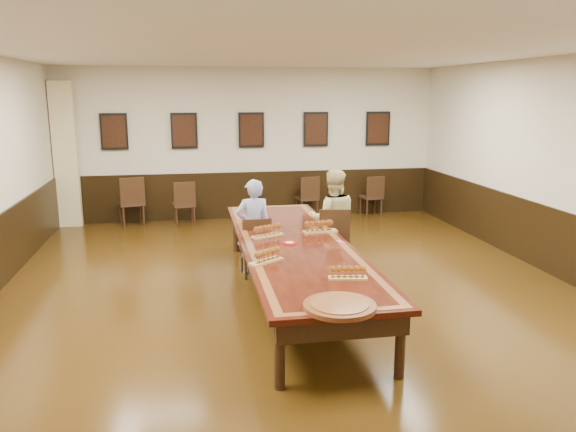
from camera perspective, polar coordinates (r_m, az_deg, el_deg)
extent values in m
cube|color=black|center=(7.60, 0.67, -8.27)|extent=(8.00, 10.00, 0.02)
cube|color=white|center=(7.13, 0.73, 16.73)|extent=(8.00, 10.00, 0.02)
cube|color=beige|center=(12.11, -3.77, 7.32)|extent=(8.00, 0.02, 3.20)
cube|color=beige|center=(2.61, 22.27, -12.91)|extent=(8.00, 0.02, 3.20)
cube|color=beige|center=(8.85, 27.19, 4.09)|extent=(0.02, 10.00, 3.20)
imported|color=#4863B5|center=(8.36, -3.52, -1.11)|extent=(0.55, 0.38, 1.44)
imported|color=#D8CD87|center=(8.66, 4.55, -0.32)|extent=(0.85, 0.71, 1.54)
cube|color=#D94863|center=(7.41, 5.38, -2.64)|extent=(0.10, 0.15, 0.01)
cube|color=beige|center=(12.11, -21.67, 5.76)|extent=(0.45, 0.18, 2.90)
cube|color=black|center=(12.23, -3.68, 2.17)|extent=(7.98, 0.04, 1.00)
cube|color=black|center=(9.04, 26.35, -2.82)|extent=(0.04, 9.98, 1.00)
cube|color=black|center=(7.37, 0.68, -2.95)|extent=(1.40, 5.00, 0.06)
cube|color=brown|center=(7.36, 0.68, -2.71)|extent=(1.28, 4.88, 0.00)
cube|color=black|center=(7.36, 0.68, -2.70)|extent=(1.10, 4.70, 0.00)
cube|color=black|center=(7.41, 0.68, -4.07)|extent=(1.25, 4.85, 0.18)
cylinder|color=black|center=(5.27, -0.87, -13.84)|extent=(0.10, 0.10, 0.69)
cylinder|color=black|center=(5.55, 11.34, -12.66)|extent=(0.10, 0.10, 0.69)
cylinder|color=black|center=(9.62, -5.31, -1.64)|extent=(0.10, 0.10, 0.69)
cylinder|color=black|center=(9.78, 1.48, -1.36)|extent=(0.10, 0.10, 0.69)
cube|color=black|center=(12.04, -17.25, 8.19)|extent=(0.54, 0.03, 0.74)
cube|color=black|center=(12.02, -17.26, 8.19)|extent=(0.46, 0.01, 0.64)
cube|color=black|center=(11.95, -10.51, 8.51)|extent=(0.54, 0.03, 0.74)
cube|color=black|center=(11.93, -10.51, 8.51)|extent=(0.46, 0.01, 0.64)
cube|color=black|center=(12.02, -3.75, 8.71)|extent=(0.54, 0.03, 0.74)
cube|color=black|center=(12.00, -3.74, 8.71)|extent=(0.46, 0.01, 0.64)
cube|color=black|center=(12.25, 2.85, 8.80)|extent=(0.54, 0.03, 0.74)
cube|color=black|center=(12.24, 2.87, 8.79)|extent=(0.46, 0.01, 0.64)
cube|color=black|center=(12.64, 9.12, 8.77)|extent=(0.54, 0.03, 0.74)
cube|color=black|center=(12.62, 9.15, 8.76)|extent=(0.46, 0.01, 0.64)
cube|color=#A38244|center=(7.65, -2.10, -2.03)|extent=(0.47, 0.33, 0.03)
cube|color=#A38244|center=(7.90, 3.28, -1.58)|extent=(0.49, 0.19, 0.03)
cube|color=#A38244|center=(6.51, -2.21, -4.64)|extent=(0.44, 0.36, 0.03)
cube|color=#A38244|center=(5.98, 6.08, -6.30)|extent=(0.42, 0.19, 0.03)
cylinder|color=#AA0B0B|center=(7.30, 0.19, -2.78)|extent=(0.19, 0.19, 0.02)
cylinder|color=silver|center=(7.30, 0.19, -2.69)|extent=(0.10, 0.10, 0.01)
cylinder|color=#4F230F|center=(5.19, 5.26, -9.12)|extent=(0.84, 0.84, 0.04)
cylinder|color=brown|center=(5.18, 5.26, -8.84)|extent=(0.67, 0.67, 0.01)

